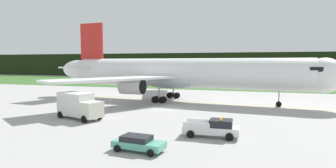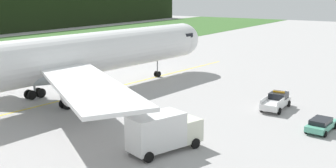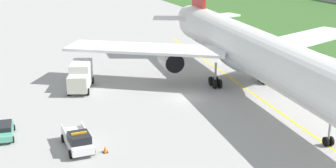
{
  "view_description": "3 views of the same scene",
  "coord_description": "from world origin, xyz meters",
  "px_view_note": "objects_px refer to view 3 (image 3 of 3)",
  "views": [
    {
      "loc": [
        13.76,
        -42.33,
        7.43
      ],
      "look_at": [
        -1.83,
        7.61,
        3.3
      ],
      "focal_mm": 30.18,
      "sensor_mm": 36.0,
      "label": 1
    },
    {
      "loc": [
        -35.77,
        -29.64,
        13.36
      ],
      "look_at": [
        5.88,
        -2.46,
        2.17
      ],
      "focal_mm": 44.37,
      "sensor_mm": 36.0,
      "label": 2
    },
    {
      "loc": [
        49.7,
        -21.15,
        18.4
      ],
      "look_at": [
        4.35,
        -3.9,
        3.47
      ],
      "focal_mm": 50.18,
      "sensor_mm": 36.0,
      "label": 3
    }
  ],
  "objects_px": {
    "catering_truck": "(81,76)",
    "ops_pickup_truck": "(78,140)",
    "airliner": "(250,51)",
    "staff_car": "(3,130)",
    "apron_cone": "(105,149)"
  },
  "relations": [
    {
      "from": "airliner",
      "to": "ops_pickup_truck",
      "type": "bearing_deg",
      "value": -67.29
    },
    {
      "from": "airliner",
      "to": "apron_cone",
      "type": "relative_size",
      "value": 86.65
    },
    {
      "from": "apron_cone",
      "to": "ops_pickup_truck",
      "type": "bearing_deg",
      "value": -126.71
    },
    {
      "from": "airliner",
      "to": "apron_cone",
      "type": "xyz_separation_m",
      "value": [
        11.45,
        -21.42,
        -4.89
      ]
    },
    {
      "from": "airliner",
      "to": "staff_car",
      "type": "height_order",
      "value": "airliner"
    },
    {
      "from": "ops_pickup_truck",
      "to": "apron_cone",
      "type": "bearing_deg",
      "value": 53.29
    },
    {
      "from": "ops_pickup_truck",
      "to": "apron_cone",
      "type": "distance_m",
      "value": 2.74
    },
    {
      "from": "airliner",
      "to": "catering_truck",
      "type": "distance_m",
      "value": 21.72
    },
    {
      "from": "ops_pickup_truck",
      "to": "airliner",
      "type": "bearing_deg",
      "value": 112.71
    },
    {
      "from": "catering_truck",
      "to": "ops_pickup_truck",
      "type": "bearing_deg",
      "value": -11.64
    },
    {
      "from": "airliner",
      "to": "staff_car",
      "type": "relative_size",
      "value": 12.15
    },
    {
      "from": "ops_pickup_truck",
      "to": "catering_truck",
      "type": "height_order",
      "value": "catering_truck"
    },
    {
      "from": "airliner",
      "to": "staff_car",
      "type": "xyz_separation_m",
      "value": [
        4.53,
        -29.83,
        -4.49
      ]
    },
    {
      "from": "apron_cone",
      "to": "staff_car",
      "type": "bearing_deg",
      "value": -129.43
    },
    {
      "from": "airliner",
      "to": "ops_pickup_truck",
      "type": "relative_size",
      "value": 9.9
    }
  ]
}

